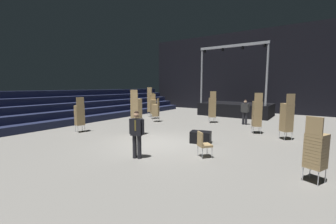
# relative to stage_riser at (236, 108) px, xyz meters

# --- Properties ---
(ground_plane) EXTENTS (22.00, 30.00, 0.10)m
(ground_plane) POSITION_rel_stage_riser_xyz_m (0.00, -11.42, -0.68)
(ground_plane) COLOR slate
(arena_end_wall) EXTENTS (22.00, 0.30, 8.00)m
(arena_end_wall) POSITION_rel_stage_riser_xyz_m (0.00, 3.58, 3.37)
(arena_end_wall) COLOR black
(arena_end_wall) RESTS_ON ground_plane
(bleacher_bank_left) EXTENTS (3.75, 24.00, 2.25)m
(bleacher_bank_left) POSITION_rel_stage_riser_xyz_m (-9.12, -10.42, 0.49)
(bleacher_bank_left) COLOR #191E38
(bleacher_bank_left) RESTS_ON ground_plane
(stage_riser) EXTENTS (5.83, 3.48, 5.87)m
(stage_riser) POSITION_rel_stage_riser_xyz_m (0.00, 0.00, 0.00)
(stage_riser) COLOR black
(stage_riser) RESTS_ON ground_plane
(man_with_tie) EXTENTS (0.57, 0.35, 1.71)m
(man_with_tie) POSITION_rel_stage_riser_xyz_m (0.61, -13.51, 0.33)
(man_with_tie) COLOR black
(man_with_tie) RESTS_ON ground_plane
(chair_stack_front_left) EXTENTS (0.58, 0.58, 2.22)m
(chair_stack_front_left) POSITION_rel_stage_riser_xyz_m (3.20, -6.78, 0.48)
(chair_stack_front_left) COLOR #B2B5BA
(chair_stack_front_left) RESTS_ON ground_plane
(chair_stack_front_right) EXTENTS (0.57, 0.57, 1.71)m
(chair_stack_front_right) POSITION_rel_stage_riser_xyz_m (-3.74, -6.73, 0.23)
(chair_stack_front_right) COLOR #B2B5BA
(chair_stack_front_right) RESTS_ON ground_plane
(chair_stack_mid_left) EXTENTS (0.62, 0.62, 2.22)m
(chair_stack_mid_left) POSITION_rel_stage_riser_xyz_m (4.69, -7.42, 0.48)
(chair_stack_mid_left) COLOR #B2B5BA
(chair_stack_mid_left) RESTS_ON ground_plane
(chair_stack_mid_right) EXTENTS (0.62, 0.62, 1.96)m
(chair_stack_mid_right) POSITION_rel_stage_riser_xyz_m (-4.81, -5.66, 0.35)
(chair_stack_mid_right) COLOR #B2B5BA
(chair_stack_mid_right) RESTS_ON ground_plane
(chair_stack_mid_centre) EXTENTS (0.51, 0.51, 2.39)m
(chair_stack_mid_centre) POSITION_rel_stage_riser_xyz_m (-1.93, -10.76, 0.56)
(chair_stack_mid_centre) COLOR #B2B5BA
(chair_stack_mid_centre) RESTS_ON ground_plane
(chair_stack_rear_left) EXTENTS (0.58, 0.58, 1.79)m
(chair_stack_rear_left) POSITION_rel_stage_riser_xyz_m (5.85, -12.28, 0.27)
(chair_stack_rear_left) COLOR #B2B5BA
(chair_stack_rear_left) RESTS_ON ground_plane
(chair_stack_rear_right) EXTENTS (0.52, 0.52, 2.48)m
(chair_stack_rear_right) POSITION_rel_stage_riser_xyz_m (-5.76, -4.80, 0.61)
(chair_stack_rear_right) COLOR #B2B5BA
(chair_stack_rear_right) RESTS_ON ground_plane
(chair_stack_rear_centre) EXTENTS (0.61, 0.61, 2.22)m
(chair_stack_rear_centre) POSITION_rel_stage_riser_xyz_m (-0.19, -4.83, 0.48)
(chair_stack_rear_centre) COLOR #B2B5BA
(chair_stack_rear_centre) RESTS_ON ground_plane
(chair_stack_aisle_left) EXTENTS (0.53, 0.53, 1.96)m
(chair_stack_aisle_left) POSITION_rel_stage_riser_xyz_m (-5.07, -11.99, 0.35)
(chair_stack_aisle_left) COLOR #B2B5BA
(chair_stack_aisle_left) RESTS_ON ground_plane
(crew_worker_near_stage) EXTENTS (0.57, 0.24, 1.68)m
(crew_worker_near_stage) POSITION_rel_stage_riser_xyz_m (1.93, -4.32, 0.32)
(crew_worker_near_stage) COLOR black
(crew_worker_near_stage) RESTS_ON ground_plane
(equipment_road_case) EXTENTS (1.02, 0.81, 0.53)m
(equipment_road_case) POSITION_rel_stage_riser_xyz_m (1.55, -10.28, -0.37)
(equipment_road_case) COLOR black
(equipment_road_case) RESTS_ON ground_plane
(loose_chair_near_man) EXTENTS (0.62, 0.62, 0.95)m
(loose_chair_near_man) POSITION_rel_stage_riser_xyz_m (2.51, -12.07, -0.10)
(loose_chair_near_man) COLOR #B2B5BA
(loose_chair_near_man) RESTS_ON ground_plane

